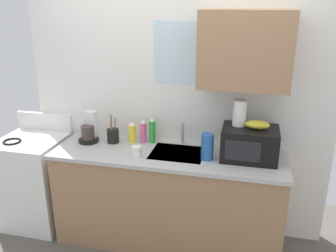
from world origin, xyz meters
TOP-DOWN VIEW (x-y plane):
  - kitchen_wall_assembly at (0.10, 0.31)m, footprint 2.82×0.42m
  - counter_unit at (0.00, 0.00)m, footprint 2.05×0.63m
  - sink_faucet at (0.08, 0.24)m, footprint 0.03×0.03m
  - stove_range at (-1.37, 0.00)m, footprint 0.60×0.60m
  - microwave at (0.69, 0.05)m, footprint 0.46×0.35m
  - banana_bunch at (0.74, 0.05)m, footprint 0.20×0.11m
  - paper_towel_roll at (0.59, 0.10)m, footprint 0.11×0.11m
  - coffee_maker at (-0.79, 0.11)m, footprint 0.19×0.21m
  - dish_soap_bottle_green at (-0.20, 0.21)m, footprint 0.06×0.06m
  - dish_soap_bottle_pink at (-0.28, 0.19)m, footprint 0.06×0.06m
  - dish_soap_bottle_yellow at (-0.38, 0.17)m, footprint 0.07×0.07m
  - cereal_canister at (0.35, -0.05)m, footprint 0.10×0.10m
  - mug_white at (-0.24, -0.14)m, footprint 0.08×0.08m
  - utensil_crock at (-0.56, 0.12)m, footprint 0.11×0.11m

SIDE VIEW (x-z plane):
  - stove_range at x=-1.37m, z-range -0.08..1.00m
  - counter_unit at x=0.00m, z-range 0.01..0.91m
  - mug_white at x=-0.24m, z-range 0.90..0.99m
  - utensil_crock at x=-0.56m, z-range 0.83..1.11m
  - dish_soap_bottle_yellow at x=-0.38m, z-range 0.89..1.10m
  - coffee_maker at x=-0.79m, z-range 0.86..1.14m
  - sink_faucet at x=0.08m, z-range 0.90..1.11m
  - dish_soap_bottle_pink at x=-0.28m, z-range 0.89..1.12m
  - cereal_canister at x=0.35m, z-range 0.90..1.12m
  - dish_soap_bottle_green at x=-0.20m, z-range 0.89..1.14m
  - microwave at x=0.69m, z-range 0.90..1.17m
  - banana_bunch at x=0.74m, z-range 1.17..1.24m
  - paper_towel_roll at x=0.59m, z-range 1.17..1.39m
  - kitchen_wall_assembly at x=0.10m, z-range 0.10..2.60m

